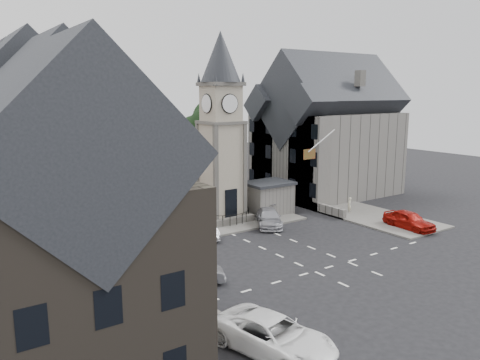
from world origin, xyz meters
TOP-DOWN VIEW (x-y plane):
  - ground at (0.00, 0.00)m, footprint 120.00×120.00m
  - pavement_west at (-12.50, 6.00)m, footprint 6.00×30.00m
  - pavement_east at (12.00, 8.00)m, footprint 6.00×26.00m
  - central_island at (1.50, 8.00)m, footprint 10.00×8.00m
  - road_markings at (0.00, -5.50)m, footprint 20.00×8.00m
  - clock_tower at (0.00, 7.99)m, footprint 4.86×4.86m
  - stone_shelter at (4.80, 7.50)m, footprint 4.30×3.30m
  - town_tree at (2.00, 13.00)m, footprint 7.20×7.20m
  - warning_sign_post at (-3.20, 5.43)m, footprint 0.70×0.19m
  - terrace_pink at (-15.50, 16.00)m, footprint 8.10×7.60m
  - terrace_cream at (-15.50, 8.00)m, footprint 8.10×7.60m
  - terrace_tudor at (-15.50, 0.00)m, footprint 8.10×7.60m
  - building_sw_stone at (-17.00, -9.00)m, footprint 8.60×7.60m
  - backdrop_west at (-12.00, 28.00)m, footprint 20.00×10.00m
  - east_building at (15.59, 11.00)m, footprint 14.40×11.40m
  - east_boundary_wall at (9.20, 10.00)m, footprint 0.40×16.00m
  - flagpole at (8.00, 4.00)m, footprint 3.68×0.10m
  - car_west_blue at (-10.26, -3.23)m, footprint 4.32×3.71m
  - car_west_silver at (-8.91, -2.85)m, footprint 4.18×2.82m
  - car_west_grey at (-11.50, 2.29)m, footprint 5.05×4.81m
  - car_island_silver at (-3.53, 4.50)m, footprint 2.37×3.92m
  - car_island_east at (2.50, 4.40)m, footprint 4.17×5.12m
  - car_east_red at (11.50, -3.00)m, footprint 2.11×4.63m
  - van_sw_white at (-9.50, -11.45)m, footprint 4.01×6.27m
  - pedestrian at (11.20, 3.34)m, footprint 0.67×0.66m

SIDE VIEW (x-z plane):
  - ground at x=0.00m, z-range 0.00..0.00m
  - road_markings at x=0.00m, z-range 0.00..0.01m
  - pavement_west at x=-12.50m, z-range 0.00..0.14m
  - pavement_east at x=12.00m, z-range 0.00..0.14m
  - central_island at x=1.50m, z-range 0.00..0.16m
  - east_boundary_wall at x=9.20m, z-range 0.00..0.90m
  - car_island_silver at x=-3.53m, z-range 0.00..1.22m
  - car_west_silver at x=-8.91m, z-range 0.00..1.30m
  - car_west_grey at x=-11.50m, z-range 0.00..1.33m
  - car_island_east at x=2.50m, z-range 0.00..1.39m
  - car_west_blue at x=-10.26m, z-range 0.00..1.40m
  - car_east_red at x=11.50m, z-range 0.00..1.54m
  - pedestrian at x=11.20m, z-range 0.00..1.56m
  - van_sw_white at x=-9.50m, z-range 0.00..1.61m
  - stone_shelter at x=4.80m, z-range 0.01..3.09m
  - warning_sign_post at x=-3.20m, z-range 0.60..3.45m
  - backdrop_west at x=-12.00m, z-range 0.00..8.00m
  - building_sw_stone at x=-17.00m, z-range 0.15..10.55m
  - terrace_tudor at x=-15.50m, z-range 0.19..12.19m
  - east_building at x=15.59m, z-range -0.04..12.56m
  - terrace_pink at x=-15.50m, z-range 0.18..12.98m
  - terrace_cream at x=-15.50m, z-range 0.18..12.98m
  - town_tree at x=2.00m, z-range 1.57..12.37m
  - flagpole at x=8.00m, z-range 5.63..8.37m
  - clock_tower at x=0.00m, z-range 0.00..16.25m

